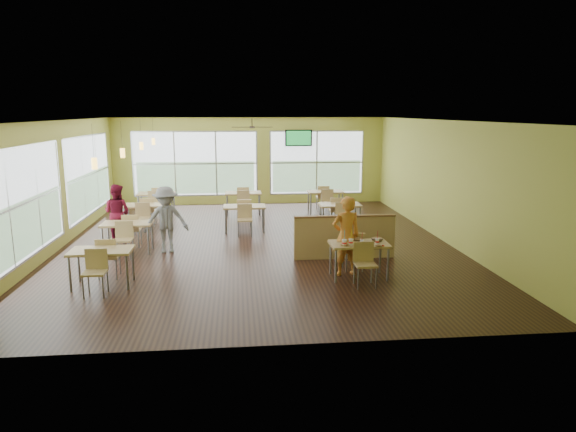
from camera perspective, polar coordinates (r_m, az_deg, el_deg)
The scene contains 20 objects.
room at distance 13.23m, azimuth -3.52°, elevation 3.62°, with size 12.00×12.04×3.20m.
window_bays at distance 16.43m, azimuth -13.24°, elevation 4.46°, with size 9.24×10.24×2.38m.
main_table at distance 10.77m, azimuth 7.90°, elevation -3.60°, with size 1.22×1.52×0.87m.
half_wall_divider at distance 12.17m, azimuth 6.30°, elevation -2.31°, with size 2.40×0.14×1.04m.
dining_tables at distance 15.08m, azimuth -7.72°, elevation 0.79°, with size 6.92×8.72×0.87m.
pendant_lights at distance 14.07m, azimuth -16.92°, elevation 7.11°, with size 0.11×7.31×0.86m.
ceiling_fan at distance 16.11m, azimuth -4.01°, elevation 9.84°, with size 1.25×1.25×0.29m.
tv_backwall at distance 19.16m, azimuth 1.18°, elevation 8.66°, with size 1.00×0.07×0.60m.
man_plaid at distance 10.87m, azimuth 6.46°, elevation -2.22°, with size 0.62×0.41×1.70m, color #D04517.
patron_maroon at distance 14.45m, azimuth -18.46°, elevation 0.36°, with size 0.75×0.58×1.53m, color maroon.
patron_grey at distance 12.92m, azimuth -13.38°, elevation -0.39°, with size 1.06×0.61×1.64m, color slate.
cup_blue at distance 10.43m, azimuth 6.29°, elevation -2.96°, with size 0.10×0.10×0.37m.
cup_yellow at distance 10.52m, azimuth 7.02°, elevation -2.87°, with size 0.10×0.10×0.35m.
cup_red_near at distance 10.54m, azimuth 8.22°, elevation -2.93°, with size 0.08×0.08×0.30m.
cup_red_far at distance 10.67m, azimuth 9.89°, elevation -2.79°, with size 0.09×0.09×0.32m.
food_basket at distance 10.97m, azimuth 9.87°, elevation -2.57°, with size 0.25×0.25×0.06m.
ketchup_cup at distance 10.57m, azimuth 10.53°, elevation -3.25°, with size 0.05×0.05×0.02m, color #B31D05.
wrapper_left at distance 10.47m, azimuth 6.28°, elevation -3.20°, with size 0.18×0.16×0.04m, color olive.
wrapper_mid at distance 10.94m, azimuth 7.74°, elevation -2.55°, with size 0.22×0.20×0.06m, color olive.
wrapper_right at distance 10.54m, azimuth 10.00°, elevation -3.24°, with size 0.14×0.12×0.03m, color olive.
Camera 1 is at (-0.50, -13.10, 3.44)m, focal length 32.00 mm.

